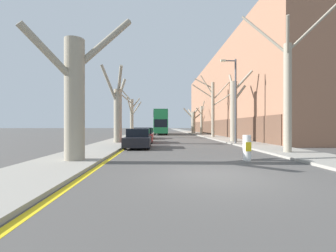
{
  "coord_description": "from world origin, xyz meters",
  "views": [
    {
      "loc": [
        -1.86,
        -7.29,
        1.63
      ],
      "look_at": [
        -0.3,
        29.84,
        1.58
      ],
      "focal_mm": 24.0,
      "sensor_mm": 36.0,
      "label": 1
    }
  ],
  "objects": [
    {
      "name": "parked_car_1",
      "position": [
        -3.36,
        14.42,
        0.68
      ],
      "size": [
        1.87,
        4.03,
        1.45
      ],
      "color": "maroon",
      "rests_on": "ground"
    },
    {
      "name": "parked_car_2",
      "position": [
        -3.36,
        21.15,
        0.64
      ],
      "size": [
        1.75,
        4.51,
        1.35
      ],
      "color": "silver",
      "rests_on": "ground"
    },
    {
      "name": "sidewalk_left",
      "position": [
        -5.95,
        50.0,
        0.06
      ],
      "size": [
        3.02,
        120.0,
        0.12
      ],
      "primitive_type": "cube",
      "color": "gray",
      "rests_on": "ground"
    },
    {
      "name": "street_tree_left_2",
      "position": [
        -5.6,
        23.63,
        3.17
      ],
      "size": [
        3.37,
        2.96,
        7.11
      ],
      "color": "gray",
      "rests_on": "ground"
    },
    {
      "name": "street_tree_right_4",
      "position": [
        5.54,
        39.99,
        2.79
      ],
      "size": [
        4.82,
        4.2,
        5.51
      ],
      "color": "gray",
      "rests_on": "ground"
    },
    {
      "name": "traffic_bollard",
      "position": [
        2.31,
        3.14,
        0.6
      ],
      "size": [
        0.38,
        0.39,
        1.19
      ],
      "color": "white",
      "rests_on": "ground"
    },
    {
      "name": "kerb_line_stripe",
      "position": [
        -4.26,
        50.0,
        0.0
      ],
      "size": [
        0.24,
        120.0,
        0.01
      ],
      "primitive_type": "cube",
      "color": "yellow",
      "rests_on": "ground"
    },
    {
      "name": "lamp_post",
      "position": [
        4.79,
        12.13,
        4.2
      ],
      "size": [
        1.4,
        0.2,
        7.48
      ],
      "color": "#4C4F54",
      "rests_on": "ground"
    },
    {
      "name": "street_tree_left_1",
      "position": [
        -5.58,
        13.18,
        2.98
      ],
      "size": [
        2.14,
        3.21,
        6.91
      ],
      "color": "gray",
      "rests_on": "ground"
    },
    {
      "name": "parked_car_0",
      "position": [
        -3.36,
        9.36,
        0.67
      ],
      "size": [
        1.81,
        4.02,
        1.42
      ],
      "color": "black",
      "rests_on": "ground"
    },
    {
      "name": "street_tree_right_1",
      "position": [
        5.43,
        14.07,
        3.26
      ],
      "size": [
        1.92,
        2.2,
        6.84
      ],
      "color": "gray",
      "rests_on": "ground"
    },
    {
      "name": "sidewalk_right",
      "position": [
        5.95,
        50.0,
        0.06
      ],
      "size": [
        3.02,
        120.0,
        0.12
      ],
      "primitive_type": "cube",
      "color": "gray",
      "rests_on": "ground"
    },
    {
      "name": "building_facade_right",
      "position": [
        12.45,
        32.44,
        6.65
      ],
      "size": [
        10.08,
        47.36,
        13.33
      ],
      "color": "#93664C",
      "rests_on": "ground"
    },
    {
      "name": "street_tree_right_0",
      "position": [
        5.54,
        5.27,
        3.77
      ],
      "size": [
        4.74,
        2.76,
        8.58
      ],
      "color": "gray",
      "rests_on": "ground"
    },
    {
      "name": "street_tree_left_0",
      "position": [
        -5.55,
        2.83,
        3.1
      ],
      "size": [
        3.93,
        3.57,
        7.0
      ],
      "color": "gray",
      "rests_on": "ground"
    },
    {
      "name": "ground_plane",
      "position": [
        0.0,
        0.0,
        0.0
      ],
      "size": [
        300.0,
        300.0,
        0.0
      ],
      "primitive_type": "plane",
      "color": "#4C4947"
    },
    {
      "name": "street_tree_right_2",
      "position": [
        5.4,
        22.53,
        4.28
      ],
      "size": [
        5.2,
        2.28,
        8.46
      ],
      "color": "gray",
      "rests_on": "ground"
    },
    {
      "name": "street_tree_right_3",
      "position": [
        5.66,
        31.61,
        2.81
      ],
      "size": [
        2.18,
        3.73,
        5.86
      ],
      "color": "gray",
      "rests_on": "ground"
    },
    {
      "name": "double_decker_bus",
      "position": [
        -1.5,
        35.16,
        2.52
      ],
      "size": [
        2.46,
        10.66,
        4.46
      ],
      "color": "#1E7F47",
      "rests_on": "ground"
    }
  ]
}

